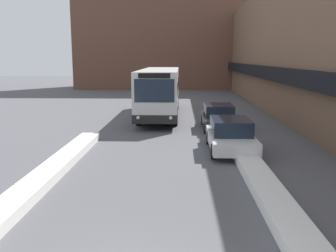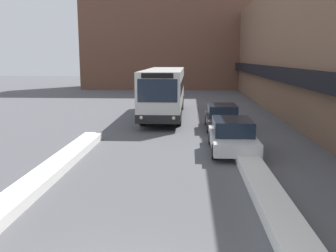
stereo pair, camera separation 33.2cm
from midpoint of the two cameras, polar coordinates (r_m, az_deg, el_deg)
building_row_right at (r=30.65m, az=20.50°, el=11.06°), size 5.50×60.00×9.69m
building_backdrop_far at (r=52.45m, az=2.16°, el=14.00°), size 26.00×8.00×14.90m
snow_bank_left at (r=12.39m, az=-19.57°, el=-8.81°), size 0.90×15.65×0.34m
snow_bank_right at (r=11.00m, az=16.37°, el=-11.01°), size 0.90×14.22×0.36m
city_bus at (r=26.34m, az=-0.18°, el=5.36°), size 2.55×11.66×3.33m
parked_car_front at (r=16.81m, az=10.33°, el=-1.42°), size 1.93×4.31×1.45m
parked_car_middle at (r=22.08m, az=8.67°, el=1.39°), size 1.86×4.23×1.42m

